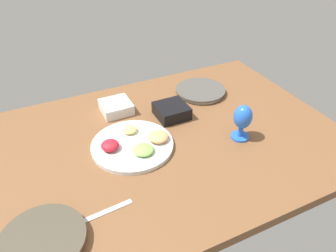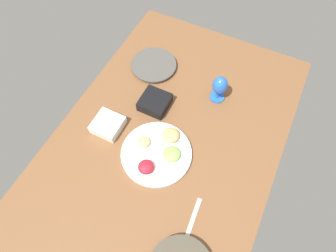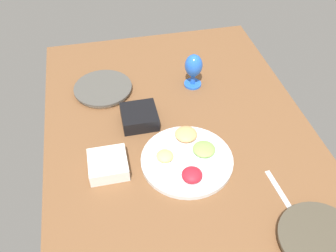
{
  "view_description": "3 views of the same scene",
  "coord_description": "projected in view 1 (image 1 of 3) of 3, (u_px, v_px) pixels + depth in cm",
  "views": [
    {
      "loc": [
        39.72,
        96.75,
        83.86
      ],
      "look_at": [
        -7.19,
        -0.56,
        6.02
      ],
      "focal_mm": 34.65,
      "sensor_mm": 36.0,
      "label": 1
    },
    {
      "loc": [
        55.69,
        28.0,
        124.3
      ],
      "look_at": [
        -4.56,
        -1.55,
        6.02
      ],
      "focal_mm": 30.75,
      "sensor_mm": 36.0,
      "label": 2
    },
    {
      "loc": [
        92.17,
        -26.31,
        103.2
      ],
      "look_at": [
        -4.99,
        -5.22,
        6.02
      ],
      "focal_mm": 39.73,
      "sensor_mm": 36.0,
      "label": 3
    }
  ],
  "objects": [
    {
      "name": "fork_by_right_plate",
      "position": [
        106.0,
        211.0,
        1.05
      ],
      "size": [
        18.09,
        3.17,
        0.6
      ],
      "primitive_type": "cube",
      "rotation": [
        0.0,
        0.0,
        0.08
      ],
      "color": "silver",
      "rests_on": "ground_plane"
    },
    {
      "name": "square_bowl_white",
      "position": [
        116.0,
        107.0,
        1.51
      ],
      "size": [
        13.51,
        13.51,
        5.01
      ],
      "color": "white",
      "rests_on": "ground_plane"
    },
    {
      "name": "fruit_platter",
      "position": [
        134.0,
        144.0,
        1.31
      ],
      "size": [
        33.23,
        33.23,
        5.43
      ],
      "color": "silver",
      "rests_on": "ground_plane"
    },
    {
      "name": "square_bowl_black",
      "position": [
        172.0,
        110.0,
        1.48
      ],
      "size": [
        13.99,
        13.99,
        5.65
      ],
      "color": "black",
      "rests_on": "ground_plane"
    },
    {
      "name": "hurricane_glass_blue",
      "position": [
        243.0,
        119.0,
        1.31
      ],
      "size": [
        7.67,
        7.67,
        15.63
      ],
      "color": "blue",
      "rests_on": "ground_plane"
    },
    {
      "name": "ground_plane",
      "position": [
        153.0,
        147.0,
        1.35
      ],
      "size": [
        160.0,
        104.0,
        4.0
      ],
      "primitive_type": "cube",
      "color": "brown"
    },
    {
      "name": "dinner_plate_left",
      "position": [
        200.0,
        91.0,
        1.66
      ],
      "size": [
        25.22,
        25.22,
        2.46
      ],
      "color": "silver",
      "rests_on": "ground_plane"
    },
    {
      "name": "dinner_plate_right",
      "position": [
        43.0,
        241.0,
        0.94
      ],
      "size": [
        25.41,
        25.41,
        3.14
      ],
      "color": "beige",
      "rests_on": "ground_plane"
    }
  ]
}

